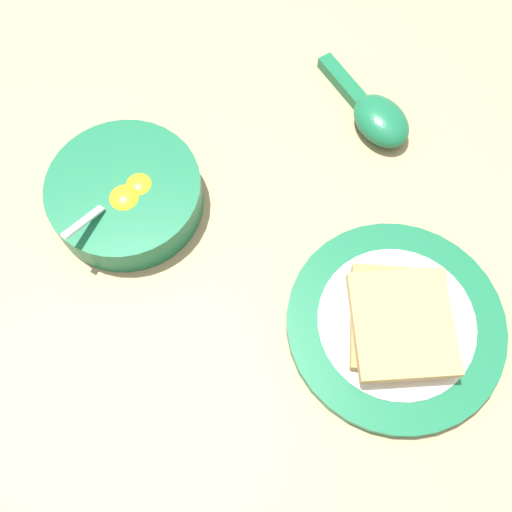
# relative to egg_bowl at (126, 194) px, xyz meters

# --- Properties ---
(ground_plane) EXTENTS (3.00, 3.00, 0.00)m
(ground_plane) POSITION_rel_egg_bowl_xyz_m (-0.08, -0.11, -0.02)
(ground_plane) COLOR tan
(egg_bowl) EXTENTS (0.16, 0.16, 0.07)m
(egg_bowl) POSITION_rel_egg_bowl_xyz_m (0.00, 0.00, 0.00)
(egg_bowl) COLOR #196B42
(egg_bowl) RESTS_ON ground_plane
(toast_plate) EXTENTS (0.21, 0.21, 0.01)m
(toast_plate) POSITION_rel_egg_bowl_xyz_m (-0.29, -0.07, -0.01)
(toast_plate) COLOR #196B42
(toast_plate) RESTS_ON ground_plane
(toast_sandwich) EXTENTS (0.14, 0.14, 0.02)m
(toast_sandwich) POSITION_rel_egg_bowl_xyz_m (-0.29, -0.07, 0.01)
(toast_sandwich) COLOR tan
(toast_sandwich) RESTS_ON toast_plate
(soup_spoon) EXTENTS (0.15, 0.08, 0.03)m
(soup_spoon) POSITION_rel_egg_bowl_xyz_m (-0.13, -0.25, -0.01)
(soup_spoon) COLOR #196B42
(soup_spoon) RESTS_ON ground_plane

